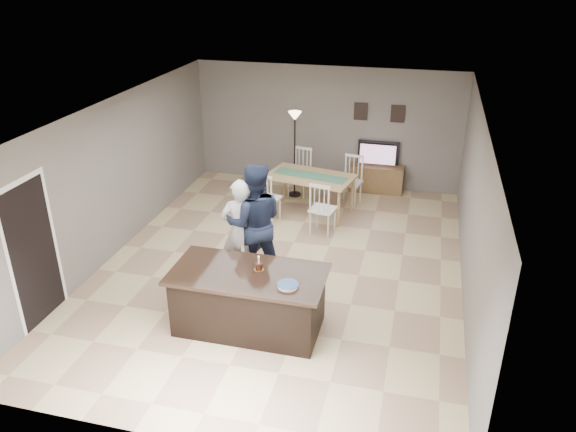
% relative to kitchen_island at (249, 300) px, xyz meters
% --- Properties ---
extents(floor, '(8.00, 8.00, 0.00)m').
position_rel_kitchen_island_xyz_m(floor, '(0.00, 1.80, -0.45)').
color(floor, tan).
rests_on(floor, ground).
extents(room_shell, '(8.00, 8.00, 8.00)m').
position_rel_kitchen_island_xyz_m(room_shell, '(0.00, 1.80, 1.22)').
color(room_shell, slate).
rests_on(room_shell, floor).
extents(kitchen_island, '(2.15, 1.10, 0.90)m').
position_rel_kitchen_island_xyz_m(kitchen_island, '(0.00, 0.00, 0.00)').
color(kitchen_island, black).
rests_on(kitchen_island, floor).
extents(tv_console, '(1.20, 0.40, 0.60)m').
position_rel_kitchen_island_xyz_m(tv_console, '(1.20, 5.57, -0.15)').
color(tv_console, brown).
rests_on(tv_console, floor).
extents(television, '(0.91, 0.12, 0.53)m').
position_rel_kitchen_island_xyz_m(television, '(1.20, 5.64, 0.41)').
color(television, black).
rests_on(television, tv_console).
extents(tv_screen_glow, '(0.78, 0.00, 0.78)m').
position_rel_kitchen_island_xyz_m(tv_screen_glow, '(1.20, 5.56, 0.42)').
color(tv_screen_glow, '#EC591A').
rests_on(tv_screen_glow, tv_console).
extents(picture_frames, '(1.10, 0.02, 0.38)m').
position_rel_kitchen_island_xyz_m(picture_frames, '(1.15, 5.78, 1.30)').
color(picture_frames, black).
rests_on(picture_frames, room_shell).
extents(doorway, '(0.00, 2.10, 2.65)m').
position_rel_kitchen_island_xyz_m(doorway, '(-2.99, -0.50, 0.80)').
color(doorway, black).
rests_on(doorway, floor).
extents(woman, '(0.74, 0.60, 1.76)m').
position_rel_kitchen_island_xyz_m(woman, '(-0.51, 1.23, 0.42)').
color(woman, silver).
rests_on(woman, floor).
extents(man, '(1.15, 1.02, 1.98)m').
position_rel_kitchen_island_xyz_m(man, '(-0.32, 1.35, 0.54)').
color(man, '#171E33').
rests_on(man, floor).
extents(birthday_cake, '(0.14, 0.14, 0.22)m').
position_rel_kitchen_island_xyz_m(birthday_cake, '(0.12, 0.12, 0.50)').
color(birthday_cake, gold).
rests_on(birthday_cake, kitchen_island).
extents(plate_stack, '(0.29, 0.29, 0.04)m').
position_rel_kitchen_island_xyz_m(plate_stack, '(0.62, -0.21, 0.47)').
color(plate_stack, white).
rests_on(plate_stack, kitchen_island).
extents(dining_table, '(1.99, 2.22, 1.05)m').
position_rel_kitchen_island_xyz_m(dining_table, '(0.00, 4.09, 0.21)').
color(dining_table, tan).
rests_on(dining_table, floor).
extents(floor_lamp, '(0.28, 0.28, 1.88)m').
position_rel_kitchen_island_xyz_m(floor_lamp, '(-0.52, 4.90, 1.01)').
color(floor_lamp, black).
rests_on(floor_lamp, floor).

